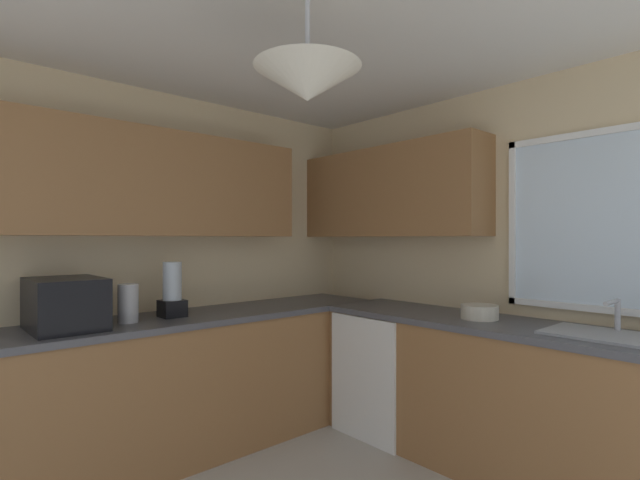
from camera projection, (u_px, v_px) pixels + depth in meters
name	position (u px, v px, depth m)	size (l,w,h in m)	color
room_shell	(293.00, 180.00, 2.80)	(3.69, 3.77, 2.54)	beige
counter_run_left	(159.00, 390.00, 2.97)	(0.65, 3.38, 0.92)	olive
counter_run_back	(527.00, 403.00, 2.73)	(2.78, 0.65, 0.92)	olive
dishwasher	(388.00, 371.00, 3.47)	(0.60, 0.60, 0.87)	white
microwave	(65.00, 304.00, 2.61)	(0.48, 0.36, 0.29)	black
kettle	(128.00, 303.00, 2.82)	(0.12, 0.12, 0.24)	#B7B7BC
sink_assembly	(608.00, 335.00, 2.41)	(0.59, 0.40, 0.19)	#9EA0A5
bowl	(480.00, 312.00, 2.95)	(0.23, 0.23, 0.09)	beige
blender_appliance	(172.00, 292.00, 3.03)	(0.15, 0.15, 0.36)	black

